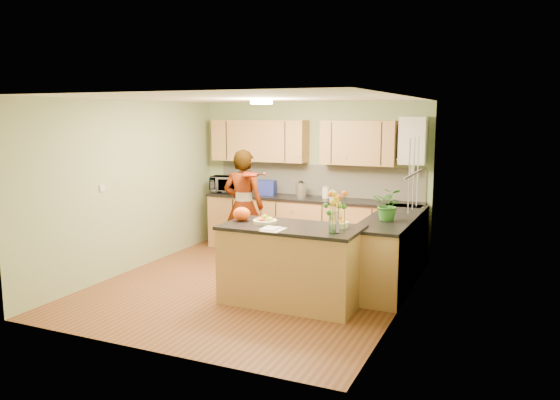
% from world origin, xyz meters
% --- Properties ---
extents(floor, '(4.50, 4.50, 0.00)m').
position_xyz_m(floor, '(0.00, 0.00, 0.00)').
color(floor, brown).
rests_on(floor, ground).
extents(ceiling, '(4.00, 4.50, 0.02)m').
position_xyz_m(ceiling, '(0.00, 0.00, 2.50)').
color(ceiling, white).
rests_on(ceiling, wall_back).
extents(wall_back, '(4.00, 0.02, 2.50)m').
position_xyz_m(wall_back, '(0.00, 2.25, 1.25)').
color(wall_back, '#97A978').
rests_on(wall_back, floor).
extents(wall_front, '(4.00, 0.02, 2.50)m').
position_xyz_m(wall_front, '(0.00, -2.25, 1.25)').
color(wall_front, '#97A978').
rests_on(wall_front, floor).
extents(wall_left, '(0.02, 4.50, 2.50)m').
position_xyz_m(wall_left, '(-2.00, 0.00, 1.25)').
color(wall_left, '#97A978').
rests_on(wall_left, floor).
extents(wall_right, '(0.02, 4.50, 2.50)m').
position_xyz_m(wall_right, '(2.00, 0.00, 1.25)').
color(wall_right, '#97A978').
rests_on(wall_right, floor).
extents(back_counter, '(3.64, 0.62, 0.94)m').
position_xyz_m(back_counter, '(0.10, 1.95, 0.47)').
color(back_counter, '#A37A41').
rests_on(back_counter, floor).
extents(right_counter, '(0.62, 2.24, 0.94)m').
position_xyz_m(right_counter, '(1.70, 0.85, 0.47)').
color(right_counter, '#A37A41').
rests_on(right_counter, floor).
extents(splashback, '(3.60, 0.02, 0.52)m').
position_xyz_m(splashback, '(0.10, 2.23, 1.20)').
color(splashback, beige).
rests_on(splashback, back_counter).
extents(upper_cabinets, '(3.20, 0.34, 0.70)m').
position_xyz_m(upper_cabinets, '(-0.18, 2.08, 1.85)').
color(upper_cabinets, '#A37A41').
rests_on(upper_cabinets, wall_back).
extents(boiler, '(0.40, 0.30, 0.86)m').
position_xyz_m(boiler, '(1.70, 2.09, 1.90)').
color(boiler, silver).
rests_on(boiler, wall_back).
extents(window_right, '(0.01, 1.30, 1.05)m').
position_xyz_m(window_right, '(1.99, 0.60, 1.55)').
color(window_right, silver).
rests_on(window_right, wall_right).
extents(light_switch, '(0.02, 0.09, 0.09)m').
position_xyz_m(light_switch, '(-1.99, -0.60, 1.30)').
color(light_switch, silver).
rests_on(light_switch, wall_left).
extents(ceiling_lamp, '(0.30, 0.30, 0.07)m').
position_xyz_m(ceiling_lamp, '(0.00, 0.30, 2.46)').
color(ceiling_lamp, '#FFEABF').
rests_on(ceiling_lamp, ceiling).
extents(peninsula_island, '(1.68, 0.86, 0.96)m').
position_xyz_m(peninsula_island, '(0.73, -0.40, 0.48)').
color(peninsula_island, '#A37A41').
rests_on(peninsula_island, floor).
extents(fruit_dish, '(0.30, 0.30, 0.10)m').
position_xyz_m(fruit_dish, '(0.38, -0.40, 1.01)').
color(fruit_dish, beige).
rests_on(fruit_dish, peninsula_island).
extents(orange_bowl, '(0.23, 0.23, 0.14)m').
position_xyz_m(orange_bowl, '(1.28, -0.25, 1.02)').
color(orange_bowl, beige).
rests_on(orange_bowl, peninsula_island).
extents(flower_vase, '(0.28, 0.28, 0.52)m').
position_xyz_m(flower_vase, '(1.33, -0.58, 1.31)').
color(flower_vase, silver).
rests_on(flower_vase, peninsula_island).
extents(orange_bag, '(0.23, 0.20, 0.17)m').
position_xyz_m(orange_bag, '(0.03, -0.35, 1.05)').
color(orange_bag, '#FE5515').
rests_on(orange_bag, peninsula_island).
extents(papers, '(0.22, 0.31, 0.01)m').
position_xyz_m(papers, '(0.63, -0.70, 0.97)').
color(papers, silver).
rests_on(papers, peninsula_island).
extents(violinist, '(0.69, 0.49, 1.77)m').
position_xyz_m(violinist, '(-0.66, 1.02, 0.89)').
color(violinist, '#E5AC8C').
rests_on(violinist, floor).
extents(violin, '(0.70, 0.60, 0.17)m').
position_xyz_m(violin, '(-0.46, 0.80, 1.42)').
color(violin, '#571105').
rests_on(violin, violinist).
extents(microwave, '(0.57, 0.46, 0.28)m').
position_xyz_m(microwave, '(-1.51, 1.97, 1.08)').
color(microwave, silver).
rests_on(microwave, back_counter).
extents(blue_box, '(0.34, 0.27, 0.25)m').
position_xyz_m(blue_box, '(-0.72, 1.96, 1.06)').
color(blue_box, navy).
rests_on(blue_box, back_counter).
extents(kettle, '(0.17, 0.17, 0.32)m').
position_xyz_m(kettle, '(-0.08, 1.95, 1.07)').
color(kettle, silver).
rests_on(kettle, back_counter).
extents(jar_cream, '(0.16, 0.16, 0.18)m').
position_xyz_m(jar_cream, '(0.34, 2.00, 1.03)').
color(jar_cream, beige).
rests_on(jar_cream, back_counter).
extents(jar_white, '(0.13, 0.13, 0.15)m').
position_xyz_m(jar_white, '(0.47, 1.94, 1.02)').
color(jar_white, silver).
rests_on(jar_white, back_counter).
extents(potted_plant, '(0.40, 0.36, 0.43)m').
position_xyz_m(potted_plant, '(1.70, 0.51, 1.15)').
color(potted_plant, '#2D6D24').
rests_on(potted_plant, right_counter).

